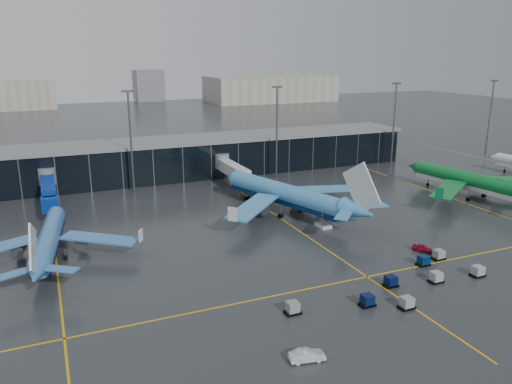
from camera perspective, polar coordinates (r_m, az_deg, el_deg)
name	(u,v)px	position (r m, az deg, el deg)	size (l,w,h in m)	color
ground	(270,253)	(88.96, 1.62, -6.95)	(600.00, 600.00, 0.00)	#282B2D
terminal_pier	(179,158)	(143.70, -8.80, 3.91)	(142.00, 17.00, 10.70)	black
jet_bridges	(48,190)	(121.13, -22.63, 0.26)	(94.00, 27.50, 7.20)	#595B60
flood_masts	(208,133)	(132.21, -5.51, 6.71)	(203.00, 0.50, 25.50)	#595B60
distant_hangars	(172,91)	(355.69, -9.58, 11.33)	(260.00, 71.00, 22.00)	#B2AD99
taxi_lines	(293,227)	(101.97, 4.23, -3.97)	(220.00, 120.00, 0.02)	gold
airliner_arkefly	(48,227)	(92.12, -22.71, -3.72)	(31.68, 36.09, 11.09)	#3975BE
airliner_klm_near	(284,182)	(108.64, 3.26, 1.14)	(40.04, 45.60, 14.01)	#3D8DCA
airliner_aer_lingus	(472,171)	(131.37, 23.43, 2.22)	(37.71, 42.95, 13.20)	#0D712D
baggage_carts	(407,281)	(80.16, 16.90, -9.71)	(34.52, 13.07, 1.70)	black
mobile_airstair	(323,224)	(102.15, 7.71, -3.59)	(2.35, 3.30, 3.45)	silver
service_van_red	(423,248)	(94.05, 18.54, -6.11)	(1.48, 3.68, 1.25)	maroon
service_van_white	(307,355)	(60.44, 5.86, -18.08)	(1.47, 4.21, 1.39)	silver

